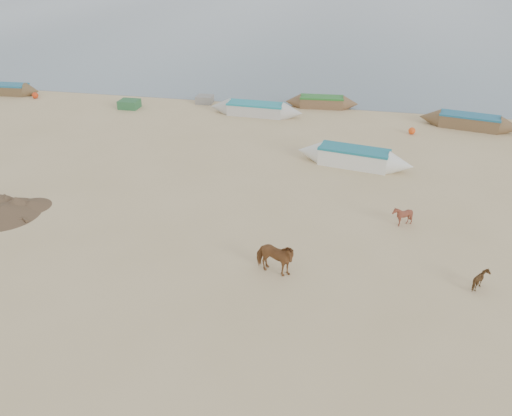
# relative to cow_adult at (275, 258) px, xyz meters

# --- Properties ---
(ground) EXTENTS (140.00, 140.00, 0.00)m
(ground) POSITION_rel_cow_adult_xyz_m (-1.35, -0.88, -0.70)
(ground) COLOR tan
(ground) RESTS_ON ground
(sea) EXTENTS (160.00, 160.00, 0.00)m
(sea) POSITION_rel_cow_adult_xyz_m (-1.35, 81.12, -0.70)
(sea) COLOR slate
(sea) RESTS_ON ground
(cow_adult) EXTENTS (1.81, 1.18, 1.41)m
(cow_adult) POSITION_rel_cow_adult_xyz_m (0.00, 0.00, 0.00)
(cow_adult) COLOR brown
(cow_adult) RESTS_ON ground
(calf_front) EXTENTS (0.97, 0.90, 0.94)m
(calf_front) POSITION_rel_cow_adult_xyz_m (4.85, 4.68, -0.24)
(calf_front) COLOR brown
(calf_front) RESTS_ON ground
(calf_right) EXTENTS (0.69, 0.78, 0.71)m
(calf_right) POSITION_rel_cow_adult_xyz_m (7.40, 0.59, -0.35)
(calf_right) COLOR brown
(calf_right) RESTS_ON ground
(near_canoe) EXTENTS (6.57, 2.46, 1.01)m
(near_canoe) POSITION_rel_cow_adult_xyz_m (2.54, 10.82, -0.20)
(near_canoe) COLOR silver
(near_canoe) RESTS_ON ground
(debris_pile) EXTENTS (3.78, 3.78, 0.44)m
(debris_pile) POSITION_rel_cow_adult_xyz_m (-12.89, 2.00, -0.48)
(debris_pile) COLOR brown
(debris_pile) RESTS_ON ground
(waterline_canoes) EXTENTS (56.71, 4.68, 0.92)m
(waterline_canoes) POSITION_rel_cow_adult_xyz_m (4.31, 19.48, -0.27)
(waterline_canoes) COLOR brown
(waterline_canoes) RESTS_ON ground
(beach_clutter) EXTENTS (43.25, 4.62, 0.64)m
(beach_clutter) POSITION_rel_cow_adult_xyz_m (3.05, 19.30, -0.40)
(beach_clutter) COLOR #2A5F36
(beach_clutter) RESTS_ON ground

